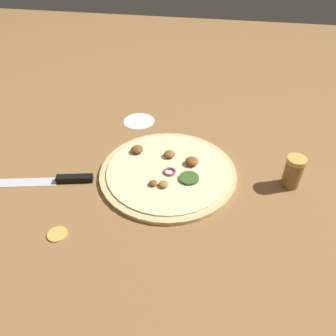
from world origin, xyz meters
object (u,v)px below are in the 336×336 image
object	(u,v)px
pizza	(168,172)
knife	(54,180)
spice_jar	(293,172)
loose_cap	(57,234)

from	to	relation	value
pizza	knife	size ratio (longest dim) A/B	1.16
spice_jar	knife	bearing A→B (deg)	-170.78
knife	spice_jar	size ratio (longest dim) A/B	3.63
spice_jar	loose_cap	distance (m)	0.59
knife	spice_jar	bearing A→B (deg)	176.47
pizza	loose_cap	distance (m)	0.32
pizza	loose_cap	xyz separation A→B (m)	(-0.21, -0.25, -0.00)
spice_jar	loose_cap	bearing A→B (deg)	-153.47
knife	loose_cap	bearing A→B (deg)	104.78
spice_jar	loose_cap	size ratio (longest dim) A/B	1.96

